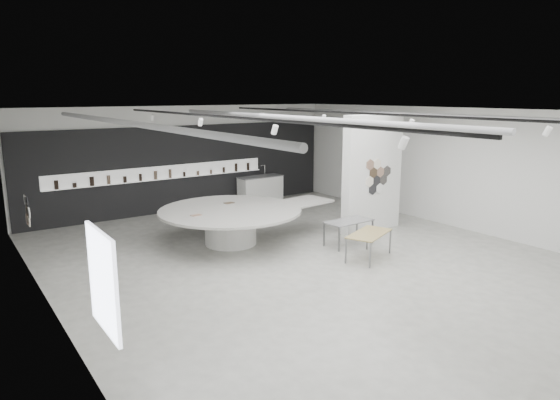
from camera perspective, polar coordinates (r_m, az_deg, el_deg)
room at (r=12.58m, az=2.21°, el=2.24°), size 12.02×14.02×3.82m
back_wall_display at (r=18.61m, az=-10.77°, el=3.57°), size 11.80×0.27×3.10m
partition_column at (r=15.72m, az=10.51°, el=3.00°), size 2.20×0.38×3.60m
display_island at (r=14.28m, az=-5.36°, el=-2.38°), size 5.50×4.49×1.03m
sample_table_wood at (r=13.15m, az=10.15°, el=-3.95°), size 1.63×1.23×0.68m
sample_table_stone at (r=14.23m, az=7.86°, el=-2.58°), size 1.40×0.73×0.71m
kitchen_counter at (r=19.81m, az=-2.26°, el=1.28°), size 1.84×0.75×1.43m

